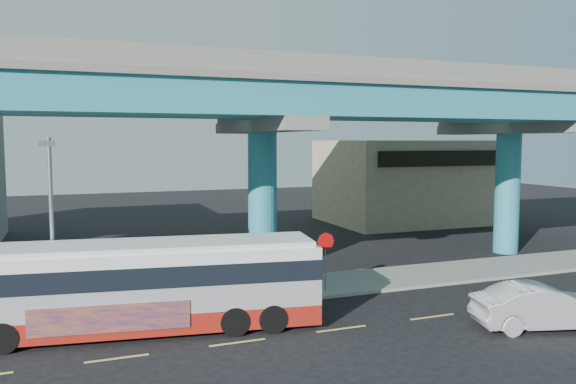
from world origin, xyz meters
name	(u,v)px	position (x,y,z in m)	size (l,w,h in m)	color
ground	(338,326)	(0.00, 0.00, 0.00)	(120.00, 120.00, 0.00)	black
sidewalk	(286,289)	(0.00, 5.50, 0.07)	(70.00, 4.00, 0.15)	gray
lane_markings	(342,329)	(0.00, -0.30, 0.01)	(58.00, 0.12, 0.01)	#D8C64C
viaduct	(261,98)	(0.00, 9.11, 9.14)	(52.00, 12.40, 11.70)	teal
building_beige	(409,181)	(18.00, 22.98, 3.51)	(14.00, 10.23, 7.00)	#C1B08A
transit_bus	(144,283)	(-6.85, 2.04, 1.80)	(13.06, 4.56, 3.29)	maroon
sedan	(542,307)	(6.97, -2.92, 0.83)	(5.32, 3.05, 1.66)	#AAAAAF
parked_car	(81,290)	(-9.01, 5.65, 0.85)	(4.18, 1.87, 1.40)	#2A292E
street_lamp	(50,203)	(-9.94, 3.46, 4.72)	(0.50, 2.31, 6.95)	gray
stop_sign	(326,249)	(1.40, 4.18, 2.11)	(0.81, 0.08, 2.70)	gray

